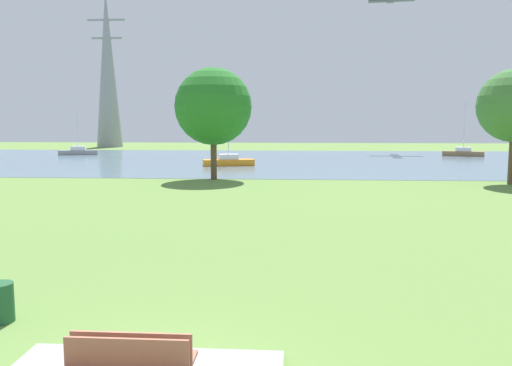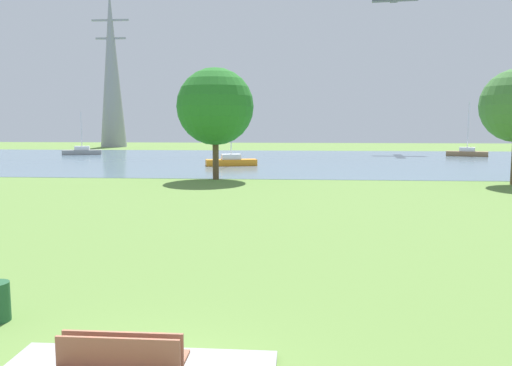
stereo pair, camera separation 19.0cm
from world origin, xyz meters
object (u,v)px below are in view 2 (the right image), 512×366
(sailboat_gray, at_px, (82,151))
(sailboat_orange, at_px, (231,161))
(bench_facing_water, at_px, (127,361))
(tree_east_near, at_px, (215,107))
(sailboat_brown, at_px, (467,153))
(electricity_pylon, at_px, (112,68))

(sailboat_gray, bearing_deg, sailboat_orange, -36.71)
(bench_facing_water, height_order, tree_east_near, tree_east_near)
(sailboat_gray, relative_size, tree_east_near, 0.70)
(sailboat_brown, relative_size, electricity_pylon, 0.25)
(sailboat_orange, height_order, sailboat_brown, sailboat_orange)
(bench_facing_water, distance_m, sailboat_orange, 41.74)
(sailboat_brown, xyz_separation_m, electricity_pylon, (-52.57, 22.20, 12.93))
(bench_facing_water, relative_size, sailboat_orange, 0.24)
(sailboat_gray, relative_size, sailboat_brown, 0.83)
(sailboat_gray, relative_size, electricity_pylon, 0.21)
(sailboat_orange, xyz_separation_m, electricity_pylon, (-25.43, 38.84, 12.92))
(sailboat_brown, height_order, electricity_pylon, electricity_pylon)
(sailboat_brown, bearing_deg, electricity_pylon, 157.10)
(bench_facing_water, bearing_deg, electricity_pylon, 109.92)
(bench_facing_water, relative_size, sailboat_gray, 0.33)
(sailboat_gray, distance_m, sailboat_brown, 48.58)
(sailboat_gray, height_order, electricity_pylon, electricity_pylon)
(bench_facing_water, height_order, sailboat_orange, sailboat_orange)
(sailboat_orange, relative_size, electricity_pylon, 0.28)
(tree_east_near, distance_m, electricity_pylon, 57.66)
(sailboat_orange, relative_size, tree_east_near, 0.95)
(sailboat_brown, xyz_separation_m, tree_east_near, (-26.72, -28.68, 4.74))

